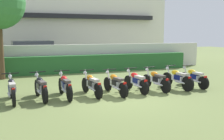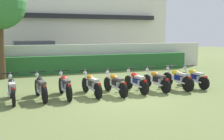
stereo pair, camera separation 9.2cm
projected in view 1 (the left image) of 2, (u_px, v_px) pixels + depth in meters
ground at (121, 98)px, 9.40m from camera, size 60.00×60.00×0.00m
building at (59, 20)px, 23.77m from camera, size 19.16×6.50×7.28m
compound_wall at (79, 58)px, 16.28m from camera, size 18.20×0.30×1.71m
hedge_row at (81, 64)px, 15.67m from camera, size 14.56×0.70×1.07m
parked_car at (35, 54)px, 17.96m from camera, size 4.67×2.46×1.89m
motorcycle_in_row_0 at (12, 89)px, 8.80m from camera, size 0.60×1.88×0.98m
motorcycle_in_row_1 at (41, 87)px, 9.14m from camera, size 0.60×1.86×0.98m
motorcycle_in_row_2 at (65, 86)px, 9.43m from camera, size 0.60×1.94×0.98m
motorcycle_in_row_3 at (91, 84)px, 9.77m from camera, size 0.60×1.85×0.96m
motorcycle_in_row_4 at (115, 83)px, 9.95m from camera, size 0.60×1.89×0.95m
motorcycle_in_row_5 at (136, 81)px, 10.36m from camera, size 0.60×1.81×0.96m
motorcycle_in_row_6 at (156, 80)px, 10.70m from camera, size 0.60×1.88×0.95m
motorcycle_in_row_7 at (177, 78)px, 10.97m from camera, size 0.60×1.92×0.98m
motorcycle_in_row_8 at (194, 77)px, 11.34m from camera, size 0.60×1.83×0.95m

